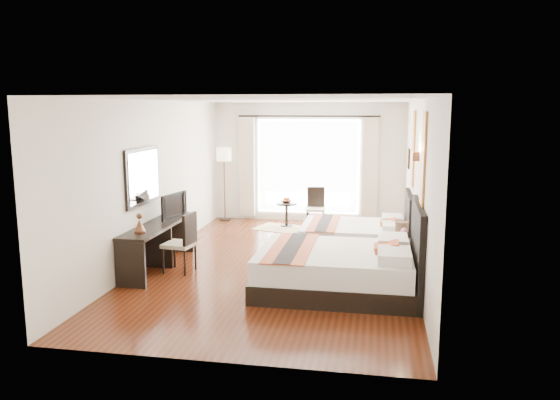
% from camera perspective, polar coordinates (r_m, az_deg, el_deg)
% --- Properties ---
extents(floor, '(4.50, 7.50, 0.01)m').
position_cam_1_polar(floor, '(9.51, 0.03, -6.74)').
color(floor, '#39180A').
rests_on(floor, ground).
extents(ceiling, '(4.50, 7.50, 0.02)m').
position_cam_1_polar(ceiling, '(9.12, 0.04, 10.36)').
color(ceiling, white).
rests_on(ceiling, wall_headboard).
extents(wall_headboard, '(0.01, 7.50, 2.80)m').
position_cam_1_polar(wall_headboard, '(9.09, 14.10, 1.28)').
color(wall_headboard, silver).
rests_on(wall_headboard, floor).
extents(wall_desk, '(0.01, 7.50, 2.80)m').
position_cam_1_polar(wall_desk, '(9.85, -12.93, 1.95)').
color(wall_desk, silver).
rests_on(wall_desk, floor).
extents(wall_window, '(4.50, 0.01, 2.80)m').
position_cam_1_polar(wall_window, '(12.89, 2.96, 3.95)').
color(wall_window, silver).
rests_on(wall_window, floor).
extents(wall_entry, '(4.50, 0.01, 2.80)m').
position_cam_1_polar(wall_entry, '(5.62, -6.69, -3.54)').
color(wall_entry, silver).
rests_on(wall_entry, floor).
extents(window_glass, '(2.40, 0.02, 2.20)m').
position_cam_1_polar(window_glass, '(12.89, 2.95, 3.50)').
color(window_glass, white).
rests_on(window_glass, wall_window).
extents(sheer_curtain, '(2.30, 0.02, 2.10)m').
position_cam_1_polar(sheer_curtain, '(12.83, 2.92, 3.47)').
color(sheer_curtain, white).
rests_on(sheer_curtain, wall_window).
extents(drape_left, '(0.35, 0.14, 2.35)m').
position_cam_1_polar(drape_left, '(13.05, -3.45, 3.48)').
color(drape_left, beige).
rests_on(drape_left, floor).
extents(drape_right, '(0.35, 0.14, 2.35)m').
position_cam_1_polar(drape_right, '(12.69, 9.41, 3.19)').
color(drape_right, beige).
rests_on(drape_right, floor).
extents(art_panel_near, '(0.03, 0.50, 1.35)m').
position_cam_1_polar(art_panel_near, '(7.84, 14.74, 4.01)').
color(art_panel_near, '#8D3E14').
rests_on(art_panel_near, wall_headboard).
extents(art_panel_far, '(0.03, 0.50, 1.35)m').
position_cam_1_polar(art_panel_far, '(10.10, 13.75, 5.24)').
color(art_panel_far, '#8D3E14').
rests_on(art_panel_far, wall_headboard).
extents(wall_sconce, '(0.10, 0.14, 0.14)m').
position_cam_1_polar(wall_sconce, '(8.82, 13.98, 4.44)').
color(wall_sconce, '#4E2D1C').
rests_on(wall_sconce, wall_headboard).
extents(mirror_frame, '(0.04, 1.25, 0.95)m').
position_cam_1_polar(mirror_frame, '(9.32, -14.16, 2.41)').
color(mirror_frame, black).
rests_on(mirror_frame, wall_desk).
extents(mirror_glass, '(0.01, 1.12, 0.82)m').
position_cam_1_polar(mirror_glass, '(9.31, -14.02, 2.40)').
color(mirror_glass, white).
rests_on(mirror_glass, mirror_frame).
extents(bed_near, '(2.35, 1.83, 1.33)m').
position_cam_1_polar(bed_near, '(8.14, 6.47, -7.08)').
color(bed_near, black).
rests_on(bed_near, floor).
extents(bed_far, '(2.02, 1.57, 1.13)m').
position_cam_1_polar(bed_far, '(10.33, 8.19, -3.78)').
color(bed_far, black).
rests_on(bed_far, floor).
extents(nightstand, '(0.46, 0.56, 0.54)m').
position_cam_1_polar(nightstand, '(9.10, 12.55, -5.92)').
color(nightstand, black).
rests_on(nightstand, floor).
extents(table_lamp, '(0.21, 0.21, 0.34)m').
position_cam_1_polar(table_lamp, '(9.12, 12.60, -2.90)').
color(table_lamp, black).
rests_on(table_lamp, nightstand).
extents(vase, '(0.16, 0.16, 0.14)m').
position_cam_1_polar(vase, '(8.89, 12.78, -4.30)').
color(vase, black).
rests_on(vase, nightstand).
extents(console_desk, '(0.50, 2.20, 0.76)m').
position_cam_1_polar(console_desk, '(9.44, -12.59, -4.68)').
color(console_desk, black).
rests_on(console_desk, floor).
extents(television, '(0.25, 0.77, 0.44)m').
position_cam_1_polar(television, '(9.81, -11.38, -0.54)').
color(television, black).
rests_on(television, console_desk).
extents(bronze_figurine, '(0.23, 0.23, 0.27)m').
position_cam_1_polar(bronze_figurine, '(8.71, -14.45, -2.49)').
color(bronze_figurine, '#4E2D1C').
rests_on(bronze_figurine, console_desk).
extents(desk_chair, '(0.51, 0.51, 0.99)m').
position_cam_1_polar(desk_chair, '(9.15, -10.35, -5.56)').
color(desk_chair, '#B3AD8A').
rests_on(desk_chair, floor).
extents(floor_lamp, '(0.35, 0.35, 1.74)m').
position_cam_1_polar(floor_lamp, '(12.99, -5.86, 4.28)').
color(floor_lamp, black).
rests_on(floor_lamp, floor).
extents(side_table, '(0.47, 0.47, 0.54)m').
position_cam_1_polar(side_table, '(12.41, 0.69, -1.53)').
color(side_table, black).
rests_on(side_table, floor).
extents(fruit_bowl, '(0.30, 0.30, 0.06)m').
position_cam_1_polar(fruit_bowl, '(12.38, 0.68, -0.15)').
color(fruit_bowl, '#462E19').
rests_on(fruit_bowl, side_table).
extents(window_chair, '(0.45, 0.45, 0.90)m').
position_cam_1_polar(window_chair, '(12.32, 3.73, -1.62)').
color(window_chair, '#B3AD8A').
rests_on(window_chair, floor).
extents(jute_rug, '(1.39, 1.14, 0.01)m').
position_cam_1_polar(jute_rug, '(12.22, 0.38, -2.98)').
color(jute_rug, tan).
rests_on(jute_rug, floor).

